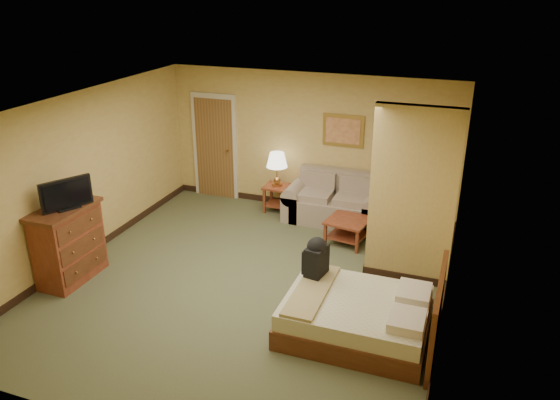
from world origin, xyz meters
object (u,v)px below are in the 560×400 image
at_px(bed, 362,316).
at_px(dresser, 69,243).
at_px(coffee_table, 348,226).
at_px(loveseat, 335,206).

bearing_deg(bed, dresser, -178.43).
height_order(coffee_table, bed, bed).
relative_size(coffee_table, dresser, 0.66).
bearing_deg(loveseat, bed, -69.63).
height_order(loveseat, coffee_table, loveseat).
bearing_deg(loveseat, coffee_table, -61.09).
distance_m(loveseat, bed, 3.44).
bearing_deg(dresser, loveseat, 47.13).
xyz_separation_m(coffee_table, dresser, (-3.54, -2.55, 0.27)).
xyz_separation_m(loveseat, dresser, (-3.10, -3.34, 0.28)).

